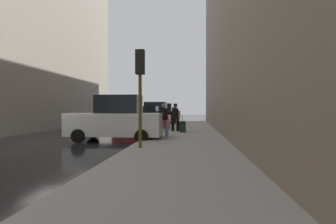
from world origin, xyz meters
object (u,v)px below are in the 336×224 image
object	(u,v)px
parked_red_hatchback	(143,118)
pedestrian_with_fedora	(175,116)
parked_white_van	(116,120)
pedestrian_in_jeans	(164,118)
parked_black_suv	(154,114)
parked_bronze_suv	(162,113)
traffic_light	(140,77)
parked_dark_green_sedan	(167,114)
rolling_suitcase	(182,127)
fire_hydrant	(160,127)

from	to	relation	value
parked_red_hatchback	pedestrian_with_fedora	size ratio (longest dim) A/B	2.38
parked_white_van	parked_red_hatchback	distance (m)	6.99
pedestrian_with_fedora	pedestrian_in_jeans	world-z (taller)	pedestrian_with_fedora
parked_red_hatchback	pedestrian_with_fedora	bearing A→B (deg)	-45.77
parked_red_hatchback	parked_black_suv	size ratio (longest dim) A/B	0.91
parked_bronze_suv	pedestrian_with_fedora	size ratio (longest dim) A/B	2.60
parked_bronze_suv	traffic_light	bearing A→B (deg)	-85.33
parked_red_hatchback	parked_bronze_suv	bearing A→B (deg)	90.00
parked_red_hatchback	parked_dark_green_sedan	distance (m)	18.45
parked_bronze_suv	rolling_suitcase	xyz separation A→B (m)	(3.15, -16.03, -0.54)
parked_dark_green_sedan	rolling_suitcase	xyz separation A→B (m)	(3.15, -21.97, -0.36)
fire_hydrant	rolling_suitcase	size ratio (longest dim) A/B	0.68
parked_white_van	fire_hydrant	size ratio (longest dim) A/B	6.55
parked_red_hatchback	fire_hydrant	size ratio (longest dim) A/B	6.00
parked_bronze_suv	fire_hydrant	xyz separation A→B (m)	(1.80, -16.56, -0.54)
parked_bronze_suv	pedestrian_in_jeans	size ratio (longest dim) A/B	2.70
traffic_light	parked_white_van	bearing A→B (deg)	120.19
parked_red_hatchback	pedestrian_in_jeans	bearing A→B (deg)	-69.84
fire_hydrant	pedestrian_in_jeans	distance (m)	2.30
parked_black_suv	pedestrian_with_fedora	size ratio (longest dim) A/B	2.62
parked_red_hatchback	parked_black_suv	world-z (taller)	parked_black_suv
parked_dark_green_sedan	fire_hydrant	world-z (taller)	parked_dark_green_sedan
parked_red_hatchback	traffic_light	world-z (taller)	traffic_light
parked_white_van	pedestrian_in_jeans	distance (m)	2.41
parked_dark_green_sedan	traffic_light	distance (m)	28.75
parked_bronze_suv	fire_hydrant	distance (m)	16.67
parked_white_van	rolling_suitcase	xyz separation A→B (m)	(3.15, 3.47, -0.54)
parked_dark_green_sedan	traffic_light	bearing A→B (deg)	-86.29
parked_black_suv	traffic_light	xyz separation A→B (m)	(1.85, -16.07, 1.73)
parked_dark_green_sedan	fire_hydrant	distance (m)	22.58
parked_bronze_suv	pedestrian_in_jeans	bearing A→B (deg)	-83.05
parked_dark_green_sedan	fire_hydrant	size ratio (longest dim) A/B	6.02
traffic_light	parked_bronze_suv	bearing A→B (deg)	94.67
parked_white_van	fire_hydrant	bearing A→B (deg)	58.43
pedestrian_in_jeans	parked_black_suv	bearing A→B (deg)	100.67
parked_red_hatchback	traffic_light	size ratio (longest dim) A/B	1.17
parked_dark_green_sedan	traffic_light	size ratio (longest dim) A/B	1.18
parked_dark_green_sedan	pedestrian_in_jeans	xyz separation A→B (m)	(2.28, -24.67, 0.26)
parked_bronze_suv	pedestrian_in_jeans	world-z (taller)	parked_bronze_suv
rolling_suitcase	parked_white_van	bearing A→B (deg)	-132.24
parked_white_van	pedestrian_in_jeans	bearing A→B (deg)	18.51
parked_white_van	pedestrian_in_jeans	world-z (taller)	parked_white_van
parked_red_hatchback	fire_hydrant	world-z (taller)	parked_red_hatchback
parked_black_suv	pedestrian_in_jeans	xyz separation A→B (m)	(2.28, -12.12, 0.07)
rolling_suitcase	parked_black_suv	bearing A→B (deg)	108.51
parked_white_van	pedestrian_in_jeans	xyz separation A→B (m)	(2.28, 0.76, 0.07)
parked_red_hatchback	traffic_light	xyz separation A→B (m)	(1.85, -10.17, 1.91)
parked_black_suv	parked_bronze_suv	size ratio (longest dim) A/B	1.01
pedestrian_in_jeans	parked_bronze_suv	bearing A→B (deg)	96.95
pedestrian_in_jeans	rolling_suitcase	world-z (taller)	pedestrian_in_jeans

